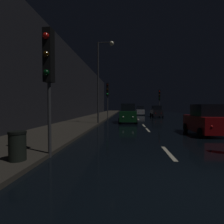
% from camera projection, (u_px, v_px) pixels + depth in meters
% --- Properties ---
extents(ground, '(25.71, 84.00, 0.02)m').
position_uv_depth(ground, '(137.00, 118.00, 28.49)').
color(ground, black).
extents(sidewalk_left, '(4.40, 84.00, 0.15)m').
position_uv_depth(sidewalk_left, '(96.00, 117.00, 29.03)').
color(sidewalk_left, '#38332B').
rests_on(sidewalk_left, ground).
extents(building_facade_left, '(0.80, 63.00, 9.38)m').
position_uv_depth(building_facade_left, '(74.00, 87.00, 25.60)').
color(building_facade_left, black).
rests_on(building_facade_left, ground).
extents(lane_centerline, '(0.16, 20.48, 0.01)m').
position_uv_depth(lane_centerline, '(145.00, 127.00, 15.86)').
color(lane_centerline, beige).
rests_on(lane_centerline, ground).
extents(traffic_light_near_left, '(0.33, 0.47, 4.63)m').
position_uv_depth(traffic_light_near_left, '(49.00, 65.00, 6.37)').
color(traffic_light_near_left, '#38383A').
rests_on(traffic_light_near_left, ground).
extents(traffic_light_far_left, '(0.35, 0.48, 5.19)m').
position_uv_depth(traffic_light_far_left, '(108.00, 93.00, 25.36)').
color(traffic_light_far_left, '#38383A').
rests_on(traffic_light_far_left, ground).
extents(traffic_light_far_right, '(0.36, 0.48, 4.88)m').
position_uv_depth(traffic_light_far_right, '(159.00, 97.00, 32.59)').
color(traffic_light_far_right, '#38383A').
rests_on(traffic_light_far_right, ground).
extents(streetlamp_overhead, '(1.70, 0.44, 8.37)m').
position_uv_depth(streetlamp_overhead, '(102.00, 71.00, 17.97)').
color(streetlamp_overhead, '#2D2D30').
rests_on(streetlamp_overhead, ground).
extents(trash_bin_curbside, '(0.55, 0.55, 0.93)m').
position_uv_depth(trash_bin_curbside, '(17.00, 146.00, 5.62)').
color(trash_bin_curbside, black).
rests_on(trash_bin_curbside, sidewalk_left).
extents(car_approaching_headlights, '(1.98, 4.29, 2.16)m').
position_uv_depth(car_approaching_headlights, '(128.00, 114.00, 20.27)').
color(car_approaching_headlights, '#0F3819').
rests_on(car_approaching_headlights, ground).
extents(car_parked_right_near, '(1.83, 3.96, 1.99)m').
position_uv_depth(car_parked_right_near, '(205.00, 121.00, 11.80)').
color(car_parked_right_near, maroon).
rests_on(car_parked_right_near, ground).
extents(car_parked_right_far, '(1.82, 3.95, 1.99)m').
position_uv_depth(car_parked_right_far, '(156.00, 112.00, 31.10)').
color(car_parked_right_far, black).
rests_on(car_parked_right_far, ground).
extents(car_distant_taillights, '(1.75, 3.80, 1.91)m').
position_uv_depth(car_distant_taillights, '(140.00, 111.00, 38.15)').
color(car_distant_taillights, '#A5A8AD').
rests_on(car_distant_taillights, ground).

